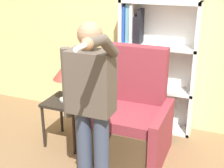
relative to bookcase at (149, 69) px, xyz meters
The scene contains 6 objects.
wall_back 0.58m from the bookcase, 78.23° to the left, with size 8.00×0.11×2.80m.
bookcase is the anchor object (origin of this frame).
armchair 0.88m from the bookcase, 90.57° to the right, with size 0.92×0.84×1.29m.
person_standing 1.61m from the bookcase, 93.73° to the right, with size 0.56×0.78×1.73m.
side_table 1.23m from the bookcase, 134.66° to the right, with size 0.49×0.49×0.59m.
table_lamp 1.18m from the bookcase, 134.66° to the right, with size 0.29×0.29×0.47m.
Camera 1 is at (1.02, -2.07, 2.16)m, focal length 50.00 mm.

